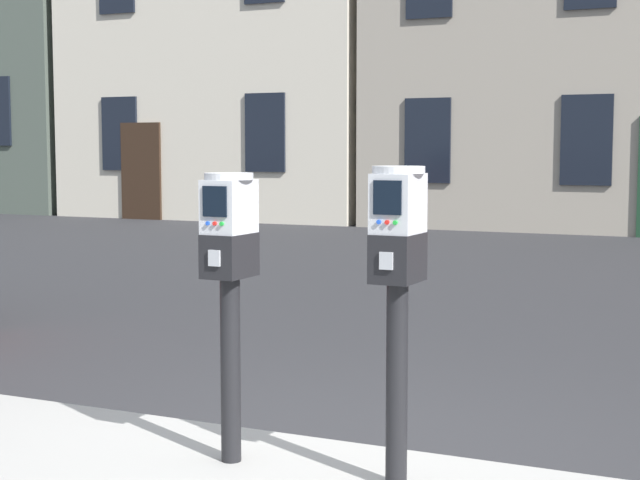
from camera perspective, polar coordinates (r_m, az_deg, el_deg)
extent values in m
cylinder|color=black|center=(4.36, -5.32, -7.66)|extent=(0.09, 0.09, 0.84)
cube|color=black|center=(4.27, -5.39, -0.91)|extent=(0.18, 0.24, 0.19)
cube|color=#A5A8AD|center=(4.16, -6.29, -1.08)|extent=(0.06, 0.01, 0.07)
cube|color=#B7BABF|center=(4.25, -5.41, 1.98)|extent=(0.18, 0.23, 0.24)
cube|color=black|center=(4.15, -6.27, 2.28)|extent=(0.12, 0.01, 0.13)
cylinder|color=blue|center=(4.17, -6.67, 0.99)|extent=(0.02, 0.01, 0.02)
cylinder|color=red|center=(4.15, -6.27, 0.98)|extent=(0.02, 0.01, 0.02)
cylinder|color=green|center=(4.14, -5.86, 0.96)|extent=(0.02, 0.01, 0.02)
cylinder|color=#B7BABF|center=(4.24, -5.43, 3.78)|extent=(0.22, 0.22, 0.03)
cylinder|color=black|center=(4.03, 4.58, -8.56)|extent=(0.09, 0.09, 0.86)
cube|color=black|center=(3.94, 4.63, -1.05)|extent=(0.18, 0.24, 0.20)
cube|color=#A5A8AD|center=(3.82, 3.94, -1.24)|extent=(0.06, 0.01, 0.07)
cube|color=#B7BABF|center=(3.92, 4.66, 2.17)|extent=(0.18, 0.23, 0.24)
cube|color=black|center=(3.81, 4.01, 2.52)|extent=(0.12, 0.01, 0.14)
cylinder|color=blue|center=(3.82, 3.51, 1.08)|extent=(0.02, 0.01, 0.02)
cylinder|color=red|center=(3.81, 3.99, 1.06)|extent=(0.02, 0.01, 0.02)
cylinder|color=green|center=(3.80, 4.48, 1.04)|extent=(0.02, 0.01, 0.02)
cylinder|color=#B7BABF|center=(3.91, 4.68, 4.18)|extent=(0.22, 0.22, 0.03)
cube|color=black|center=(21.62, -11.80, 6.19)|extent=(0.90, 0.06, 1.60)
cube|color=black|center=(19.72, -3.28, 6.38)|extent=(0.90, 0.06, 1.60)
cube|color=black|center=(21.31, -10.56, 4.04)|extent=(1.00, 0.07, 2.10)
cube|color=black|center=(18.37, 6.39, 5.88)|extent=(0.90, 0.06, 1.60)
cube|color=black|center=(17.68, 15.52, 5.73)|extent=(0.90, 0.06, 1.60)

